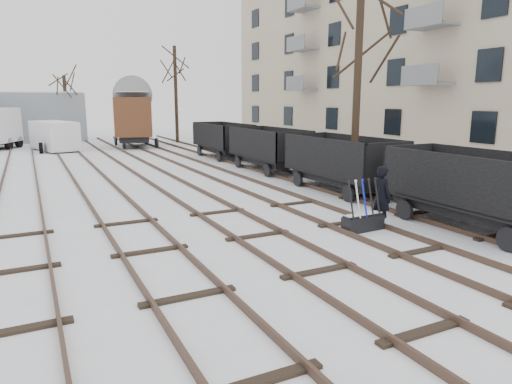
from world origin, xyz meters
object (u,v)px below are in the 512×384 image
freight_wagon_a (477,201)px  worker (382,197)px  ground_frame (363,221)px  box_van_wagon (134,115)px  panel_van (54,136)px

freight_wagon_a → worker: bearing=147.1°
ground_frame → freight_wagon_a: 3.35m
ground_frame → box_van_wagon: bearing=87.8°
box_van_wagon → worker: bearing=-73.1°
freight_wagon_a → panel_van: (-9.69, 28.82, 0.28)m
freight_wagon_a → box_van_wagon: 29.47m
ground_frame → panel_van: size_ratio=0.28×
freight_wagon_a → box_van_wagon: box_van_wagon is taller
box_van_wagon → freight_wagon_a: bearing=-68.9°
freight_wagon_a → box_van_wagon: (-3.60, 29.20, 1.69)m
worker → freight_wagon_a: 2.69m
ground_frame → worker: 0.99m
ground_frame → freight_wagon_a: size_ratio=0.27×
ground_frame → panel_van: panel_van is taller
worker → freight_wagon_a: size_ratio=0.33×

